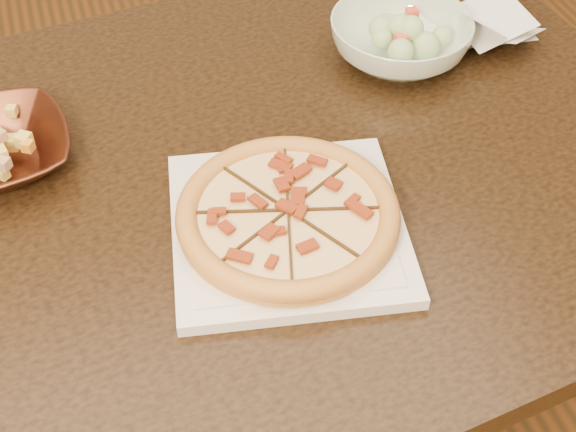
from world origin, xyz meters
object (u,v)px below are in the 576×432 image
Objects in this scene: plate at (288,226)px; salad_bowl at (400,39)px; dining_table at (192,232)px; pizza at (288,214)px.

salad_bowl is (0.30, 0.32, 0.03)m from plate.
dining_table is 5.52× the size of pizza.
dining_table is at bearing -154.43° from salad_bowl.
salad_bowl is (0.30, 0.32, 0.00)m from pizza.
dining_table is 0.21m from pizza.
pizza is at bearing -132.87° from salad_bowl.
salad_bowl is at bearing 47.14° from plate.
plate is (0.11, -0.13, 0.10)m from dining_table.
pizza is 1.25× the size of salad_bowl.
plate is at bearing -49.78° from dining_table.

